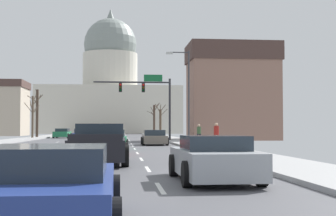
% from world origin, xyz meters
% --- Properties ---
extents(ground, '(20.00, 180.00, 0.20)m').
position_xyz_m(ground, '(0.00, -0.00, 0.02)').
color(ground, '#515156').
extents(signal_gantry, '(7.91, 0.41, 6.72)m').
position_xyz_m(signal_gantry, '(5.38, 13.95, 4.91)').
color(signal_gantry, '#28282D').
rests_on(signal_gantry, ground).
extents(street_lamp_right, '(1.97, 0.24, 7.68)m').
position_xyz_m(street_lamp_right, '(7.95, 4.17, 4.66)').
color(street_lamp_right, '#333338').
rests_on(street_lamp_right, ground).
extents(capitol_building, '(33.02, 19.99, 30.21)m').
position_xyz_m(capitol_building, '(0.00, 81.64, 9.81)').
color(capitol_building, beige).
rests_on(capitol_building, ground).
extents(sedan_near_00, '(2.01, 4.61, 1.19)m').
position_xyz_m(sedan_near_00, '(1.92, 9.89, 0.56)').
color(sedan_near_00, navy).
rests_on(sedan_near_00, ground).
extents(sedan_near_01, '(2.10, 4.44, 1.22)m').
position_xyz_m(sedan_near_01, '(5.30, 3.76, 0.57)').
color(sedan_near_01, '#6B6056').
rests_on(sedan_near_01, ground).
extents(sedan_near_02, '(2.13, 4.51, 1.28)m').
position_xyz_m(sedan_near_02, '(2.03, -3.77, 0.60)').
color(sedan_near_02, '#1E7247').
rests_on(sedan_near_02, ground).
extents(sedan_near_03, '(2.14, 4.58, 1.18)m').
position_xyz_m(sedan_near_03, '(1.77, -9.93, 0.56)').
color(sedan_near_03, '#B71414').
rests_on(sedan_near_03, ground).
extents(pickup_truck_near_04, '(2.35, 5.37, 1.58)m').
position_xyz_m(pickup_truck_near_04, '(1.74, -16.12, 0.71)').
color(pickup_truck_near_04, black).
rests_on(pickup_truck_near_04, ground).
extents(sedan_near_05, '(2.08, 4.39, 1.21)m').
position_xyz_m(sedan_near_05, '(5.04, -22.74, 0.57)').
color(sedan_near_05, '#9EA3A8').
rests_on(sedan_near_05, ground).
extents(sedan_near_06, '(2.07, 4.25, 1.18)m').
position_xyz_m(sedan_near_06, '(1.56, -28.65, 0.57)').
color(sedan_near_06, navy).
rests_on(sedan_near_06, ground).
extents(sedan_oncoming_00, '(2.10, 4.39, 1.28)m').
position_xyz_m(sedan_oncoming_00, '(-1.63, 18.28, 0.59)').
color(sedan_oncoming_00, navy).
rests_on(sedan_oncoming_00, ground).
extents(sedan_oncoming_01, '(2.21, 4.39, 1.28)m').
position_xyz_m(sedan_oncoming_01, '(-5.27, 30.88, 0.61)').
color(sedan_oncoming_01, '#1E7247').
rests_on(sedan_oncoming_01, ground).
extents(flank_building_00, '(8.43, 8.69, 9.37)m').
position_xyz_m(flank_building_00, '(-17.83, 49.59, 4.73)').
color(flank_building_00, '#B2A38E').
rests_on(flank_building_00, ground).
extents(flank_building_01, '(10.09, 6.28, 10.87)m').
position_xyz_m(flank_building_01, '(15.15, 18.10, 5.50)').
color(flank_building_01, '#8C6656').
rests_on(flank_building_01, ground).
extents(bare_tree_00, '(2.13, 2.11, 5.25)m').
position_xyz_m(bare_tree_00, '(7.97, 42.54, 2.74)').
color(bare_tree_00, '#423328').
rests_on(bare_tree_00, ground).
extents(bare_tree_01, '(1.68, 2.66, 6.56)m').
position_xyz_m(bare_tree_01, '(-8.68, 31.12, 3.44)').
color(bare_tree_01, '#423328').
rests_on(bare_tree_01, ground).
extents(bare_tree_02, '(1.79, 2.54, 4.87)m').
position_xyz_m(bare_tree_02, '(8.62, 38.05, 2.37)').
color(bare_tree_02, '#4C3D2D').
rests_on(bare_tree_02, ground).
extents(bare_tree_03, '(2.27, 1.14, 5.52)m').
position_xyz_m(bare_tree_03, '(-8.50, 26.97, 3.08)').
color(bare_tree_03, brown).
rests_on(bare_tree_03, ground).
extents(pedestrian_00, '(0.35, 0.34, 1.56)m').
position_xyz_m(pedestrian_00, '(9.04, 4.12, 1.00)').
color(pedestrian_00, black).
rests_on(pedestrian_00, ground).
extents(pedestrian_01, '(0.35, 0.34, 1.60)m').
position_xyz_m(pedestrian_01, '(8.90, -3.85, 1.02)').
color(pedestrian_01, black).
rests_on(pedestrian_01, ground).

